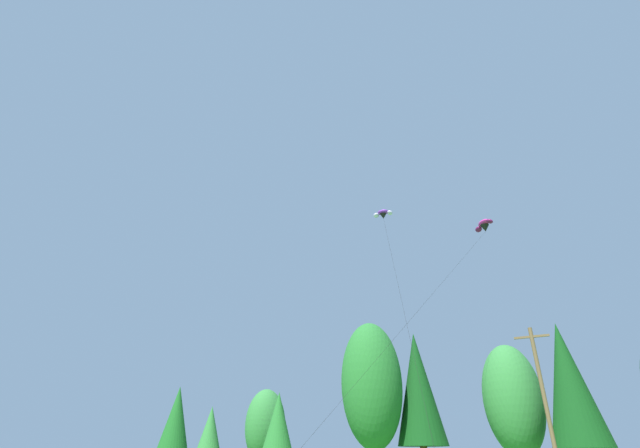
# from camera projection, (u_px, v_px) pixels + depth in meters

# --- Properties ---
(treeline_tree_a) EXTENTS (3.96, 3.96, 10.72)m
(treeline_tree_a) POSITION_uv_depth(u_px,v_px,m) (176.00, 421.00, 55.61)
(treeline_tree_a) COLOR #472D19
(treeline_tree_a) RESTS_ON ground_plane
(treeline_tree_b) EXTENTS (3.38, 3.38, 8.11)m
(treeline_tree_b) POSITION_uv_depth(u_px,v_px,m) (210.00, 435.00, 52.19)
(treeline_tree_b) COLOR #472D19
(treeline_tree_b) RESTS_ON ground_plane
(treeline_tree_c) EXTENTS (4.42, 4.42, 9.70)m
(treeline_tree_c) POSITION_uv_depth(u_px,v_px,m) (265.00, 426.00, 50.52)
(treeline_tree_c) COLOR #472D19
(treeline_tree_c) RESTS_ON ground_plane
(treeline_tree_d) EXTENTS (3.51, 3.51, 8.70)m
(treeline_tree_d) POSITION_uv_depth(u_px,v_px,m) (278.00, 427.00, 45.09)
(treeline_tree_d) COLOR #472D19
(treeline_tree_d) RESTS_ON ground_plane
(treeline_tree_e) EXTENTS (5.84, 5.84, 14.96)m
(treeline_tree_e) POSITION_uv_depth(u_px,v_px,m) (372.00, 384.00, 44.08)
(treeline_tree_e) COLOR #472D19
(treeline_tree_e) RESTS_ON ground_plane
(treeline_tree_f) EXTENTS (4.70, 4.70, 14.09)m
(treeline_tree_f) POSITION_uv_depth(u_px,v_px,m) (418.00, 387.00, 44.50)
(treeline_tree_f) COLOR #472D19
(treeline_tree_f) RESTS_ON ground_plane
(treeline_tree_g) EXTENTS (5.05, 5.05, 12.05)m
(treeline_tree_g) POSITION_uv_depth(u_px,v_px,m) (513.00, 400.00, 40.29)
(treeline_tree_g) COLOR #472D19
(treeline_tree_g) RESTS_ON ground_plane
(treeline_tree_h) EXTENTS (4.44, 4.44, 12.91)m
(treeline_tree_h) POSITION_uv_depth(u_px,v_px,m) (569.00, 383.00, 36.59)
(treeline_tree_h) COLOR #472D19
(treeline_tree_h) RESTS_ON ground_plane
(utility_pole) EXTENTS (2.20, 0.26, 10.55)m
(utility_pole) POSITION_uv_depth(u_px,v_px,m) (546.00, 407.00, 28.59)
(utility_pole) COLOR brown
(utility_pole) RESTS_ON ground_plane
(parafoil_kite_high_magenta) EXTENTS (13.88, 18.97, 22.56)m
(parafoil_kite_high_magenta) POSITION_uv_depth(u_px,v_px,m) (484.00, 226.00, 45.04)
(parafoil_kite_high_magenta) COLOR #D12893
(parafoil_kite_mid_purple) EXTENTS (8.42, 18.42, 24.84)m
(parafoil_kite_mid_purple) POSITION_uv_depth(u_px,v_px,m) (383.00, 215.00, 47.84)
(parafoil_kite_mid_purple) COLOR purple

